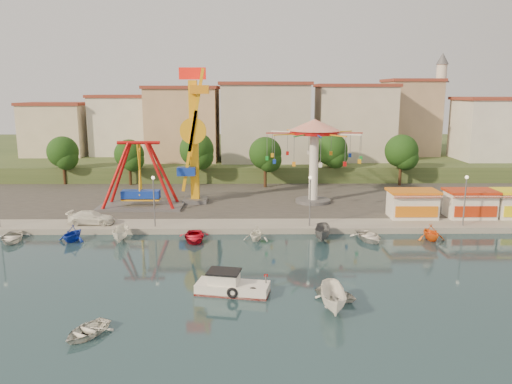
{
  "coord_description": "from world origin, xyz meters",
  "views": [
    {
      "loc": [
        1.95,
        -36.94,
        14.33
      ],
      "look_at": [
        2.46,
        14.0,
        4.0
      ],
      "focal_mm": 35.0,
      "sensor_mm": 36.0,
      "label": 1
    }
  ],
  "objects_px": {
    "van": "(91,218)",
    "wave_swinger": "(314,142)",
    "pirate_ship_ride": "(140,176)",
    "kamikaze_tower": "(195,139)",
    "cabin_motorboat": "(231,287)",
    "rowboat_a": "(336,294)",
    "skiff": "(334,299)"
  },
  "relations": [
    {
      "from": "pirate_ship_ride",
      "to": "wave_swinger",
      "type": "bearing_deg",
      "value": 7.03
    },
    {
      "from": "pirate_ship_ride",
      "to": "kamikaze_tower",
      "type": "distance_m",
      "value": 8.02
    },
    {
      "from": "pirate_ship_ride",
      "to": "cabin_motorboat",
      "type": "relative_size",
      "value": 1.82
    },
    {
      "from": "kamikaze_tower",
      "to": "cabin_motorboat",
      "type": "height_order",
      "value": "kamikaze_tower"
    },
    {
      "from": "rowboat_a",
      "to": "van",
      "type": "distance_m",
      "value": 29.13
    },
    {
      "from": "kamikaze_tower",
      "to": "pirate_ship_ride",
      "type": "bearing_deg",
      "value": -157.23
    },
    {
      "from": "cabin_motorboat",
      "to": "skiff",
      "type": "xyz_separation_m",
      "value": [
        6.94,
        -2.96,
        0.34
      ]
    },
    {
      "from": "pirate_ship_ride",
      "to": "cabin_motorboat",
      "type": "height_order",
      "value": "pirate_ship_ride"
    },
    {
      "from": "pirate_ship_ride",
      "to": "kamikaze_tower",
      "type": "xyz_separation_m",
      "value": [
        6.29,
        2.64,
        4.21
      ]
    },
    {
      "from": "pirate_ship_ride",
      "to": "van",
      "type": "distance_m",
      "value": 8.92
    },
    {
      "from": "pirate_ship_ride",
      "to": "wave_swinger",
      "type": "xyz_separation_m",
      "value": [
        20.97,
        2.59,
        3.8
      ]
    },
    {
      "from": "kamikaze_tower",
      "to": "skiff",
      "type": "distance_m",
      "value": 33.59
    },
    {
      "from": "skiff",
      "to": "rowboat_a",
      "type": "bearing_deg",
      "value": 77.94
    },
    {
      "from": "wave_swinger",
      "to": "rowboat_a",
      "type": "bearing_deg",
      "value": -93.6
    },
    {
      "from": "kamikaze_tower",
      "to": "van",
      "type": "bearing_deg",
      "value": -134.15
    },
    {
      "from": "pirate_ship_ride",
      "to": "kamikaze_tower",
      "type": "height_order",
      "value": "kamikaze_tower"
    },
    {
      "from": "cabin_motorboat",
      "to": "skiff",
      "type": "distance_m",
      "value": 7.56
    },
    {
      "from": "wave_swinger",
      "to": "cabin_motorboat",
      "type": "bearing_deg",
      "value": -108.76
    },
    {
      "from": "rowboat_a",
      "to": "skiff",
      "type": "distance_m",
      "value": 2.06
    },
    {
      "from": "kamikaze_tower",
      "to": "skiff",
      "type": "relative_size",
      "value": 3.84
    },
    {
      "from": "rowboat_a",
      "to": "wave_swinger",
      "type": "bearing_deg",
      "value": 37.59
    },
    {
      "from": "van",
      "to": "wave_swinger",
      "type": "bearing_deg",
      "value": -65.96
    },
    {
      "from": "cabin_motorboat",
      "to": "rowboat_a",
      "type": "bearing_deg",
      "value": 3.19
    },
    {
      "from": "pirate_ship_ride",
      "to": "rowboat_a",
      "type": "distance_m",
      "value": 32.31
    },
    {
      "from": "skiff",
      "to": "cabin_motorboat",
      "type": "bearing_deg",
      "value": 160.02
    },
    {
      "from": "kamikaze_tower",
      "to": "van",
      "type": "xyz_separation_m",
      "value": [
        -9.89,
        -10.19,
        -7.31
      ]
    },
    {
      "from": "rowboat_a",
      "to": "van",
      "type": "relative_size",
      "value": 0.66
    },
    {
      "from": "wave_swinger",
      "to": "rowboat_a",
      "type": "height_order",
      "value": "wave_swinger"
    },
    {
      "from": "rowboat_a",
      "to": "van",
      "type": "bearing_deg",
      "value": 92.71
    },
    {
      "from": "kamikaze_tower",
      "to": "van",
      "type": "relative_size",
      "value": 3.45
    },
    {
      "from": "van",
      "to": "cabin_motorboat",
      "type": "bearing_deg",
      "value": -136.5
    },
    {
      "from": "kamikaze_tower",
      "to": "wave_swinger",
      "type": "bearing_deg",
      "value": -0.21
    }
  ]
}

